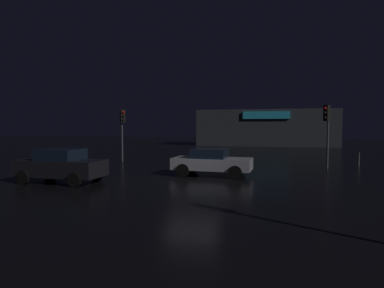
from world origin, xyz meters
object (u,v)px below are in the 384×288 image
Objects in this scene: store_building at (266,128)px; car_far at (61,165)px; car_near at (212,162)px; traffic_signal_cross_left at (327,121)px; traffic_signal_cross_right at (123,123)px.

car_far is at bearing -106.02° from store_building.
car_near is at bearing -95.80° from store_building.
store_building is at bearing 73.98° from car_far.
traffic_signal_cross_left is at bearing 31.51° from car_far.
store_building reaches higher than traffic_signal_cross_left.
traffic_signal_cross_left is 13.80m from traffic_signal_cross_right.
traffic_signal_cross_left is 1.02× the size of traffic_signal_cross_right.
store_building reaches higher than car_far.
car_near is (7.40, -5.39, -2.12)m from traffic_signal_cross_right.
car_far is (0.99, -8.86, -2.07)m from traffic_signal_cross_right.
car_near is at bearing 28.39° from car_far.
traffic_signal_cross_left is 0.96× the size of car_far.
traffic_signal_cross_right is 0.94× the size of car_far.
store_building is 4.36× the size of car_near.
traffic_signal_cross_left reaches higher than car_near.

